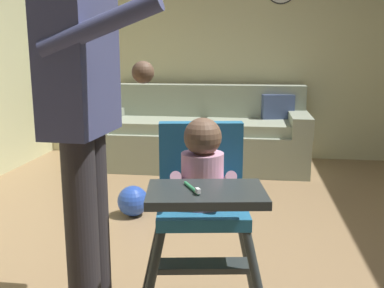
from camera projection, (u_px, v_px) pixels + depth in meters
The scene contains 6 objects.
ground at pixel (222, 275), 2.54m from camera, with size 6.29×7.19×0.10m, color #957652.
wall_far at pixel (242, 38), 4.99m from camera, with size 5.49×0.06×2.75m, color beige.
couch at pixel (203, 136), 4.75m from camera, with size 2.22×0.86×0.86m.
high_chair at pixel (202, 189), 1.79m from camera, with size 0.69×0.79×0.97m.
adult_standing at pixel (84, 123), 1.83m from camera, with size 0.51×0.51×1.63m.
toy_ball at pixel (133, 201), 3.31m from camera, with size 0.23×0.23×0.23m, color #284CB7.
Camera 1 is at (0.15, -2.33, 1.22)m, focal length 41.10 mm.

